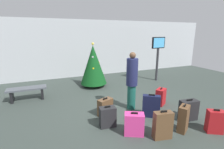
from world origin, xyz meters
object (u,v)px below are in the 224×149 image
object	(u,v)px
waiting_bench	(27,91)
suitcase_1	(188,110)
suitcase_6	(183,119)
suitcase_7	(105,107)
suitcase_4	(134,124)
flight_info_kiosk	(158,51)
suitcase_2	(108,117)
suitcase_0	(151,106)
holiday_tree	(93,65)
suitcase_3	(163,125)
suitcase_8	(161,97)
suitcase_5	(215,122)
traveller_0	(132,80)

from	to	relation	value
waiting_bench	suitcase_1	xyz separation A→B (m)	(4.32, -3.33, -0.06)
suitcase_6	suitcase_7	xyz separation A→B (m)	(-1.51, 1.53, -0.08)
waiting_bench	suitcase_4	size ratio (longest dim) A/B	2.28
flight_info_kiosk	suitcase_6	world-z (taller)	flight_info_kiosk
waiting_bench	suitcase_2	world-z (taller)	suitcase_2
flight_info_kiosk	suitcase_0	world-z (taller)	flight_info_kiosk
holiday_tree	waiting_bench	xyz separation A→B (m)	(-2.72, -0.64, -0.67)
suitcase_3	suitcase_8	bearing A→B (deg)	52.58
suitcase_1	suitcase_8	xyz separation A→B (m)	(-0.06, 1.14, -0.01)
flight_info_kiosk	suitcase_8	bearing A→B (deg)	-124.70
suitcase_7	suitcase_8	distance (m)	2.02
waiting_bench	suitcase_6	world-z (taller)	suitcase_6
flight_info_kiosk	suitcase_7	size ratio (longest dim) A/B	4.03
suitcase_0	suitcase_8	xyz separation A→B (m)	(0.81, 0.58, -0.05)
suitcase_7	suitcase_8	size ratio (longest dim) A/B	0.91
holiday_tree	suitcase_7	bearing A→B (deg)	-99.60
holiday_tree	flight_info_kiosk	xyz separation A→B (m)	(3.33, -0.27, 0.51)
suitcase_4	suitcase_5	world-z (taller)	suitcase_5
flight_info_kiosk	suitcase_1	xyz separation A→B (m)	(-1.72, -3.70, -1.25)
holiday_tree	suitcase_3	xyz separation A→B (m)	(0.37, -4.38, -0.70)
suitcase_0	suitcase_6	world-z (taller)	suitcase_6
holiday_tree	suitcase_8	distance (m)	3.32
suitcase_6	suitcase_7	bearing A→B (deg)	134.46
waiting_bench	suitcase_5	size ratio (longest dim) A/B	2.15
traveller_0	suitcase_3	size ratio (longest dim) A/B	2.63
suitcase_2	suitcase_6	xyz separation A→B (m)	(1.66, -0.93, 0.07)
suitcase_0	suitcase_6	xyz separation A→B (m)	(0.30, -0.93, 0.01)
suitcase_6	suitcase_4	bearing A→B (deg)	163.54
holiday_tree	suitcase_5	distance (m)	5.05
suitcase_3	flight_info_kiosk	bearing A→B (deg)	54.26
holiday_tree	suitcase_5	xyz separation A→B (m)	(1.71, -4.69, -0.74)
waiting_bench	traveller_0	distance (m)	3.85
traveller_0	suitcase_2	world-z (taller)	traveller_0
suitcase_4	suitcase_6	world-z (taller)	suitcase_6
traveller_0	suitcase_4	xyz separation A→B (m)	(-0.64, -1.29, -0.70)
suitcase_2	suitcase_7	bearing A→B (deg)	75.52
suitcase_2	suitcase_6	distance (m)	1.90
suitcase_1	suitcase_5	size ratio (longest dim) A/B	1.00
holiday_tree	suitcase_5	size ratio (longest dim) A/B	3.26
suitcase_6	suitcase_7	size ratio (longest dim) A/B	1.30
suitcase_2	suitcase_8	xyz separation A→B (m)	(2.18, 0.58, 0.01)
suitcase_4	holiday_tree	bearing A→B (deg)	87.58
holiday_tree	suitcase_0	xyz separation A→B (m)	(0.73, -3.42, -0.70)
suitcase_3	suitcase_0	bearing A→B (deg)	69.15
suitcase_6	suitcase_7	distance (m)	2.15
suitcase_2	suitcase_8	bearing A→B (deg)	14.94
waiting_bench	suitcase_3	world-z (taller)	suitcase_3
suitcase_1	suitcase_2	distance (m)	2.30
suitcase_1	suitcase_8	world-z (taller)	suitcase_1
suitcase_1	suitcase_3	distance (m)	1.30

